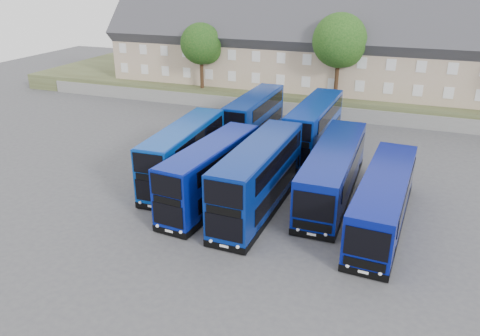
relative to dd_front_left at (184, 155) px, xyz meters
name	(u,v)px	position (x,y,z in m)	size (l,w,h in m)	color
ground	(237,214)	(5.70, -3.71, -2.13)	(120.00, 120.00, 0.00)	#46464B
retaining_wall	(314,111)	(5.70, 20.29, -1.38)	(70.00, 0.40, 1.50)	slate
earth_bank	(330,89)	(5.70, 30.29, -1.13)	(80.00, 20.00, 2.00)	#464A2A
terrace_row	(354,51)	(8.71, 26.29, 4.46)	(60.00, 10.40, 11.20)	tan
dd_front_left	(184,155)	(0.00, 0.00, 0.00)	(2.88, 11.01, 4.34)	#08399E
dd_front_mid	(211,175)	(3.39, -2.62, -0.05)	(3.48, 10.88, 4.25)	navy
dd_front_right	(259,179)	(6.83, -2.53, 0.14)	(2.99, 11.69, 4.62)	navy
dd_rear_left	(254,118)	(1.87, 11.09, -0.03)	(2.68, 10.82, 4.28)	navy
dd_rear_right	(314,128)	(7.93, 9.75, 0.08)	(3.02, 11.42, 4.50)	#082A97
coach_east_a	(333,172)	(11.12, 1.44, -0.33)	(2.82, 13.42, 3.67)	navy
coach_east_b	(383,201)	(14.88, -1.81, -0.44)	(3.39, 12.73, 3.45)	navy
tree_west	(202,45)	(-8.15, 21.38, 4.92)	(4.80, 4.80, 7.65)	#382314
tree_mid	(341,43)	(7.85, 21.88, 5.93)	(5.76, 5.76, 9.18)	#382314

